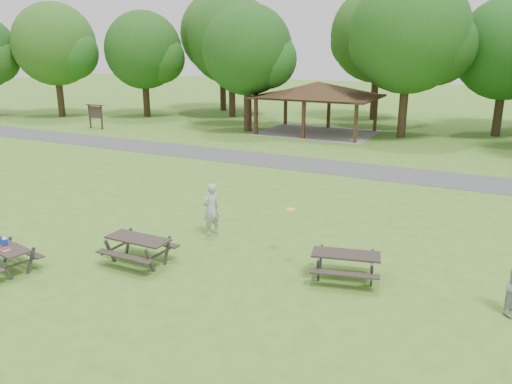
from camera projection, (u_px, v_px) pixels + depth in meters
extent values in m
plane|color=#447321|center=(166.00, 263.00, 14.96)|extent=(160.00, 160.00, 0.00)
cube|color=#444447|center=(322.00, 166.00, 26.95)|extent=(120.00, 3.20, 0.02)
cube|color=#371E14|center=(256.00, 117.00, 36.16)|extent=(0.22, 0.22, 2.60)
cube|color=#3B2615|center=(286.00, 109.00, 40.79)|extent=(0.22, 0.22, 2.60)
cube|color=#3C2316|center=(304.00, 120.00, 34.57)|extent=(0.22, 0.22, 2.60)
cube|color=#392315|center=(329.00, 111.00, 39.20)|extent=(0.22, 0.22, 2.60)
cube|color=#362313|center=(356.00, 124.00, 32.98)|extent=(0.22, 0.22, 2.60)
cube|color=#3A2615|center=(376.00, 114.00, 37.60)|extent=(0.22, 0.22, 2.60)
cube|color=#351E15|center=(318.00, 96.00, 36.49)|extent=(8.60, 6.60, 0.16)
pyramid|color=#302013|center=(318.00, 88.00, 36.33)|extent=(7.01, 7.01, 1.00)
cube|color=gray|center=(316.00, 133.00, 37.25)|extent=(8.40, 6.40, 0.03)
cube|color=#341E12|center=(90.00, 117.00, 39.00)|extent=(0.10, 0.10, 1.80)
cube|color=#371C14|center=(102.00, 118.00, 38.49)|extent=(0.10, 0.10, 1.80)
cube|color=#2D2420|center=(95.00, 112.00, 38.63)|extent=(1.40, 0.06, 0.90)
cube|color=#331C14|center=(95.00, 105.00, 38.48)|extent=(1.60, 0.30, 0.06)
cylinder|color=black|center=(60.00, 96.00, 45.36)|extent=(0.60, 0.60, 3.67)
sphere|color=#214F16|center=(55.00, 44.00, 44.08)|extent=(7.20, 7.20, 7.20)
sphere|color=#184C15|center=(72.00, 53.00, 43.84)|extent=(4.68, 4.68, 4.68)
sphere|color=#154915|center=(42.00, 51.00, 44.68)|extent=(4.32, 4.32, 4.32)
cylinder|color=black|center=(146.00, 98.00, 45.39)|extent=(0.60, 0.60, 3.32)
sphere|color=#164313|center=(143.00, 50.00, 44.20)|extent=(6.80, 6.80, 6.80)
sphere|color=#1A4814|center=(160.00, 58.00, 43.99)|extent=(4.42, 4.42, 4.42)
sphere|color=#1B4814|center=(130.00, 56.00, 44.76)|extent=(4.08, 4.08, 4.08)
cylinder|color=#311D16|center=(232.00, 95.00, 45.30)|extent=(0.60, 0.60, 3.85)
sphere|color=#184112|center=(231.00, 39.00, 43.93)|extent=(7.80, 7.80, 7.80)
sphere|color=#164D16|center=(251.00, 49.00, 43.65)|extent=(5.07, 5.07, 5.07)
sphere|color=#143F12|center=(215.00, 46.00, 44.60)|extent=(4.68, 4.68, 4.68)
cylinder|color=black|center=(248.00, 108.00, 37.63)|extent=(0.60, 0.60, 3.50)
sphere|color=#154012|center=(247.00, 50.00, 36.43)|extent=(6.60, 6.60, 6.60)
sphere|color=#164E16|center=(267.00, 59.00, 36.24)|extent=(4.29, 4.29, 4.29)
sphere|color=#164313|center=(230.00, 57.00, 36.97)|extent=(3.96, 3.96, 3.96)
cylinder|color=#302115|center=(403.00, 109.00, 34.96)|extent=(0.60, 0.60, 4.02)
sphere|color=#184714|center=(409.00, 34.00, 33.54)|extent=(8.00, 8.00, 8.00)
sphere|color=#173F12|center=(437.00, 46.00, 33.25)|extent=(5.20, 5.20, 5.20)
sphere|color=#1A4E16|center=(384.00, 43.00, 34.23)|extent=(4.80, 4.80, 4.80)
cylinder|color=black|center=(498.00, 112.00, 35.46)|extent=(0.60, 0.60, 3.43)
sphere|color=#134413|center=(507.00, 49.00, 34.23)|extent=(7.00, 7.00, 7.00)
sphere|color=#154814|center=(484.00, 56.00, 34.81)|extent=(4.20, 4.20, 4.20)
cylinder|color=black|center=(223.00, 88.00, 49.52)|extent=(0.60, 0.60, 4.38)
sphere|color=#1F4915|center=(222.00, 34.00, 48.05)|extent=(8.00, 8.00, 8.00)
sphere|color=#164E17|center=(240.00, 42.00, 47.76)|extent=(5.20, 5.20, 5.20)
sphere|color=#1F4B15|center=(207.00, 40.00, 48.74)|extent=(4.80, 4.80, 4.80)
cylinder|color=black|center=(374.00, 96.00, 43.52)|extent=(0.60, 0.60, 4.13)
sphere|color=#1E4C15|center=(378.00, 35.00, 42.09)|extent=(8.00, 8.00, 8.00)
sphere|color=#174012|center=(400.00, 45.00, 41.80)|extent=(5.20, 5.20, 5.20)
sphere|color=#1A4413|center=(359.00, 42.00, 42.78)|extent=(4.80, 4.80, 4.80)
cube|color=#2C2420|center=(5.00, 248.00, 14.27)|extent=(1.83, 1.00, 0.05)
cube|color=#2B221F|center=(25.00, 251.00, 14.79)|extent=(1.75, 0.57, 0.04)
cube|color=#3F3F41|center=(8.00, 250.00, 15.04)|extent=(0.13, 0.37, 0.75)
cube|color=#3F4042|center=(6.00, 269.00, 13.71)|extent=(0.13, 0.37, 0.75)
cube|color=#39393C|center=(31.00, 261.00, 14.26)|extent=(0.13, 0.37, 0.75)
cube|color=#3E3E41|center=(18.00, 264.00, 13.97)|extent=(0.32, 1.40, 0.05)
cylinder|color=#0D33C3|center=(5.00, 243.00, 14.30)|extent=(0.19, 0.19, 0.21)
cylinder|color=white|center=(4.00, 238.00, 14.26)|extent=(0.14, 0.14, 0.05)
cube|color=silver|center=(5.00, 249.00, 14.01)|extent=(0.22, 0.22, 0.07)
cube|color=red|center=(5.00, 248.00, 14.00)|extent=(0.23, 0.23, 0.01)
cube|color=#2B241F|center=(138.00, 239.00, 14.72)|extent=(1.93, 0.77, 0.05)
cube|color=#29231E|center=(124.00, 256.00, 14.27)|extent=(1.93, 0.28, 0.04)
cube|color=#2A241E|center=(152.00, 241.00, 15.36)|extent=(1.93, 0.28, 0.04)
cube|color=#3E3E41|center=(110.00, 251.00, 14.81)|extent=(0.06, 0.40, 0.84)
cube|color=#3B3B3D|center=(128.00, 242.00, 15.50)|extent=(0.06, 0.40, 0.84)
cube|color=#474649|center=(119.00, 246.00, 15.15)|extent=(0.07, 1.57, 0.05)
cube|color=#404043|center=(150.00, 261.00, 14.17)|extent=(0.06, 0.40, 0.84)
cube|color=#3C3C3E|center=(167.00, 251.00, 14.86)|extent=(0.06, 0.40, 0.84)
cube|color=#38383A|center=(159.00, 254.00, 14.51)|extent=(0.07, 1.57, 0.05)
cube|color=black|center=(346.00, 254.00, 13.69)|extent=(1.97, 1.15, 0.05)
cube|color=#2B231F|center=(344.00, 274.00, 13.21)|extent=(1.86, 0.70, 0.04)
cube|color=black|center=(347.00, 256.00, 14.35)|extent=(1.86, 0.70, 0.04)
cube|color=#3B3B3D|center=(318.00, 270.00, 13.59)|extent=(0.15, 0.39, 0.80)
cube|color=#3E3E40|center=(321.00, 259.00, 14.32)|extent=(0.15, 0.39, 0.80)
cube|color=#444446|center=(320.00, 263.00, 13.95)|extent=(0.42, 1.48, 0.05)
cube|color=#38383A|center=(372.00, 275.00, 13.29)|extent=(0.15, 0.39, 0.80)
cube|color=#3A3A3C|center=(372.00, 264.00, 14.01)|extent=(0.15, 0.39, 0.80)
cube|color=#454548|center=(372.00, 268.00, 13.64)|extent=(0.42, 1.48, 0.05)
cylinder|color=yellow|center=(291.00, 209.00, 15.13)|extent=(0.37, 0.37, 0.02)
imported|color=#AAABAD|center=(211.00, 209.00, 16.96)|extent=(0.65, 0.78, 1.82)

